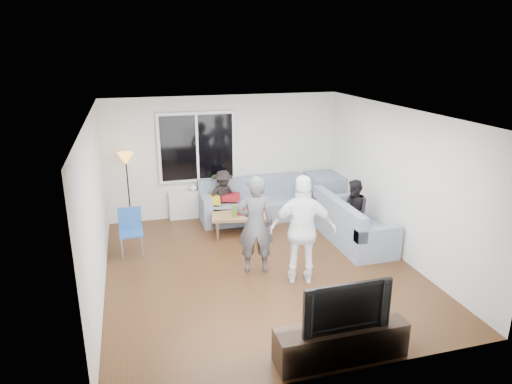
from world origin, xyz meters
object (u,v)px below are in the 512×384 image
object	(u,v)px
television	(343,303)
sofa_back_section	(254,200)
player_left	(255,225)
coffee_table	(240,224)
spectator_right	(354,211)
side_chair	(131,234)
sofa_right_section	(353,220)
floor_lamp	(129,191)
tv_console	(341,342)
player_right	(303,230)
spectator_back	(223,196)

from	to	relation	value
television	sofa_back_section	bearing A→B (deg)	87.05
sofa_back_section	player_left	distance (m)	2.45
coffee_table	spectator_right	xyz separation A→B (m)	(1.99, -0.94, 0.40)
sofa_back_section	side_chair	distance (m)	2.85
sofa_right_section	floor_lamp	distance (m)	4.49
side_chair	tv_console	bearing A→B (deg)	-58.51
sofa_right_section	player_left	distance (m)	2.26
sofa_back_section	sofa_right_section	world-z (taller)	same
sofa_back_section	player_right	world-z (taller)	player_right
sofa_right_section	spectator_back	world-z (taller)	spectator_back
player_right	spectator_back	distance (m)	3.00
side_chair	floor_lamp	bearing A→B (deg)	88.18
sofa_back_section	player_right	bearing A→B (deg)	-90.23
sofa_right_section	tv_console	world-z (taller)	sofa_right_section
side_chair	spectator_back	bearing A→B (deg)	31.42
player_left	spectator_back	xyz separation A→B (m)	(-0.04, 2.37, -0.26)
floor_lamp	player_left	bearing A→B (deg)	-52.34
sofa_right_section	player_right	world-z (taller)	player_right
spectator_right	tv_console	distance (m)	3.59
sofa_back_section	floor_lamp	distance (m)	2.61
sofa_right_section	spectator_back	bearing A→B (deg)	51.86
floor_lamp	player_right	distance (m)	4.00
sofa_right_section	spectator_right	bearing A→B (deg)	0.00
player_left	floor_lamp	bearing A→B (deg)	-41.06
sofa_right_section	coffee_table	bearing A→B (deg)	64.57
sofa_right_section	player_right	distance (m)	1.99
floor_lamp	player_right	xyz separation A→B (m)	(2.56, -3.07, 0.09)
coffee_table	television	xyz separation A→B (m)	(0.25, -4.05, 0.55)
sofa_right_section	player_left	bearing A→B (deg)	107.67
spectator_back	television	size ratio (longest dim) A/B	1.04
side_chair	player_left	size ratio (longest dim) A/B	0.53
player_left	player_right	distance (m)	0.82
floor_lamp	player_left	xyz separation A→B (m)	(1.95, -2.53, 0.04)
tv_console	spectator_back	bearing A→B (deg)	94.97
sofa_back_section	player_left	bearing A→B (deg)	-104.98
player_right	television	bearing A→B (deg)	100.49
player_left	player_right	size ratio (longest dim) A/B	0.94
floor_lamp	spectator_back	size ratio (longest dim) A/B	1.41
sofa_right_section	player_left	xyz separation A→B (m)	(-2.12, -0.68, 0.39)
sofa_back_section	side_chair	xyz separation A→B (m)	(-2.58, -1.22, 0.01)
player_left	television	size ratio (longest dim) A/B	1.53
floor_lamp	side_chair	bearing A→B (deg)	-90.00
sofa_back_section	floor_lamp	bearing A→B (deg)	175.83
sofa_right_section	television	bearing A→B (deg)	150.75
spectator_back	tv_console	distance (m)	4.83
floor_lamp	sofa_right_section	bearing A→B (deg)	-24.46
television	floor_lamp	bearing A→B (deg)	115.17
player_left	tv_console	world-z (taller)	player_left
coffee_table	side_chair	size ratio (longest dim) A/B	1.28
player_right	spectator_back	bearing A→B (deg)	-59.85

